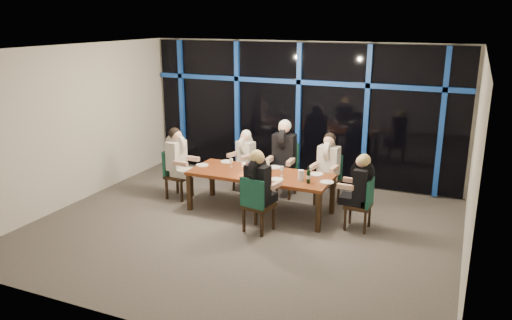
% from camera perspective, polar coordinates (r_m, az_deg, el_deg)
% --- Properties ---
extents(room, '(7.04, 7.00, 3.02)m').
position_cam_1_polar(room, '(8.03, -1.71, 5.61)').
color(room, '#5E5753').
rests_on(room, ground).
extents(window_wall, '(6.86, 0.43, 2.94)m').
position_cam_1_polar(window_wall, '(10.79, 5.01, 5.70)').
color(window_wall, black).
rests_on(window_wall, ground).
extents(dining_table, '(2.60, 1.00, 0.75)m').
position_cam_1_polar(dining_table, '(9.07, 0.50, -1.91)').
color(dining_table, brown).
rests_on(dining_table, ground).
extents(chair_far_left, '(0.49, 0.49, 0.87)m').
position_cam_1_polar(chair_far_left, '(10.31, -1.03, -0.83)').
color(chair_far_left, black).
rests_on(chair_far_left, ground).
extents(chair_far_mid, '(0.51, 0.51, 1.06)m').
position_cam_1_polar(chair_far_mid, '(10.02, 3.30, -0.74)').
color(chair_far_mid, black).
rests_on(chair_far_mid, ground).
extents(chair_far_right, '(0.48, 0.48, 0.95)m').
position_cam_1_polar(chair_far_right, '(9.67, 8.32, -1.88)').
color(chair_far_right, black).
rests_on(chair_far_right, ground).
extents(chair_end_left, '(0.48, 0.48, 0.97)m').
position_cam_1_polar(chair_end_left, '(9.99, -9.22, -1.27)').
color(chair_end_left, black).
rests_on(chair_end_left, ground).
extents(chair_end_right, '(0.43, 0.43, 0.90)m').
position_cam_1_polar(chair_end_right, '(8.56, 12.15, -4.66)').
color(chair_end_right, black).
rests_on(chair_end_right, ground).
extents(chair_near_mid, '(0.52, 0.52, 0.97)m').
position_cam_1_polar(chair_near_mid, '(8.24, -0.02, -4.83)').
color(chair_near_mid, black).
rests_on(chair_near_mid, ground).
extents(diner_far_left, '(0.50, 0.59, 0.85)m').
position_cam_1_polar(diner_far_left, '(10.15, -1.30, 0.96)').
color(diner_far_left, silver).
rests_on(diner_far_left, ground).
extents(diner_far_mid, '(0.53, 0.66, 1.03)m').
position_cam_1_polar(diner_far_mid, '(9.83, 3.18, 1.45)').
color(diner_far_mid, black).
rests_on(diner_far_mid, ground).
extents(diner_far_right, '(0.50, 0.61, 0.93)m').
position_cam_1_polar(diner_far_right, '(9.48, 8.24, 0.16)').
color(diner_far_right, silver).
rests_on(diner_far_right, ground).
extents(diner_end_left, '(0.62, 0.50, 0.95)m').
position_cam_1_polar(diner_end_left, '(9.83, -8.93, 0.81)').
color(diner_end_left, silver).
rests_on(diner_end_left, ground).
extents(diner_end_right, '(0.57, 0.45, 0.88)m').
position_cam_1_polar(diner_end_right, '(8.46, 11.78, -2.30)').
color(diner_end_right, black).
rests_on(diner_end_right, ground).
extents(diner_near_mid, '(0.53, 0.64, 0.94)m').
position_cam_1_polar(diner_near_mid, '(8.18, 0.30, -2.14)').
color(diner_near_mid, black).
rests_on(diner_near_mid, ground).
extents(plate_far_left, '(0.24, 0.24, 0.01)m').
position_cam_1_polar(plate_far_left, '(9.76, -3.38, -0.17)').
color(plate_far_left, white).
rests_on(plate_far_left, dining_table).
extents(plate_far_mid, '(0.24, 0.24, 0.01)m').
position_cam_1_polar(plate_far_mid, '(9.38, 2.06, -0.83)').
color(plate_far_mid, white).
rests_on(plate_far_mid, dining_table).
extents(plate_far_right, '(0.24, 0.24, 0.01)m').
position_cam_1_polar(plate_far_right, '(9.02, 6.94, -1.63)').
color(plate_far_right, white).
rests_on(plate_far_right, dining_table).
extents(plate_end_left, '(0.24, 0.24, 0.01)m').
position_cam_1_polar(plate_end_left, '(9.56, -6.16, -0.58)').
color(plate_end_left, white).
rests_on(plate_end_left, dining_table).
extents(plate_end_right, '(0.24, 0.24, 0.01)m').
position_cam_1_polar(plate_end_right, '(8.62, 8.10, -2.51)').
color(plate_end_right, white).
rests_on(plate_end_right, dining_table).
extents(plate_near_mid, '(0.24, 0.24, 0.01)m').
position_cam_1_polar(plate_near_mid, '(8.68, 2.35, -2.23)').
color(plate_near_mid, white).
rests_on(plate_near_mid, dining_table).
extents(wine_bottle, '(0.07, 0.07, 0.30)m').
position_cam_1_polar(wine_bottle, '(8.53, 6.02, -1.90)').
color(wine_bottle, black).
rests_on(wine_bottle, dining_table).
extents(water_pitcher, '(0.12, 0.10, 0.19)m').
position_cam_1_polar(water_pitcher, '(8.65, 5.15, -1.75)').
color(water_pitcher, white).
rests_on(water_pitcher, dining_table).
extents(tea_light, '(0.05, 0.05, 0.03)m').
position_cam_1_polar(tea_light, '(8.92, -1.13, -1.66)').
color(tea_light, '#FFA54C').
rests_on(tea_light, dining_table).
extents(wine_glass_a, '(0.07, 0.07, 0.17)m').
position_cam_1_polar(wine_glass_a, '(9.08, -1.45, -0.61)').
color(wine_glass_a, silver).
rests_on(wine_glass_a, dining_table).
extents(wine_glass_b, '(0.07, 0.07, 0.17)m').
position_cam_1_polar(wine_glass_b, '(9.17, 1.36, -0.46)').
color(wine_glass_b, white).
rests_on(wine_glass_b, dining_table).
extents(wine_glass_c, '(0.07, 0.07, 0.18)m').
position_cam_1_polar(wine_glass_c, '(8.86, 2.98, -1.05)').
color(wine_glass_c, silver).
rests_on(wine_glass_c, dining_table).
extents(wine_glass_d, '(0.06, 0.06, 0.16)m').
position_cam_1_polar(wine_glass_d, '(9.40, -2.84, -0.11)').
color(wine_glass_d, silver).
rests_on(wine_glass_d, dining_table).
extents(wine_glass_e, '(0.07, 0.07, 0.18)m').
position_cam_1_polar(wine_glass_e, '(8.86, 6.17, -1.09)').
color(wine_glass_e, silver).
rests_on(wine_glass_e, dining_table).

